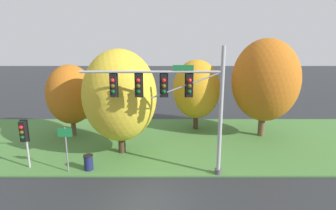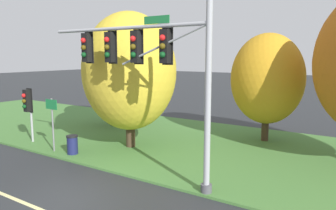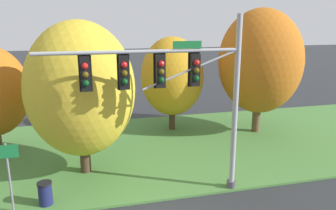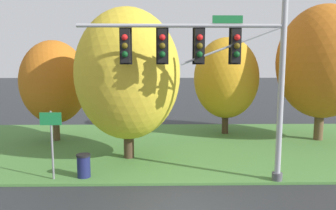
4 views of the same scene
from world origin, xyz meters
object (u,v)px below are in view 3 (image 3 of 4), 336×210
at_px(tree_left_of_mast, 81,89).
at_px(trash_bin, 45,193).
at_px(route_sign_post, 8,167).
at_px(tree_behind_signpost, 172,77).
at_px(tree_mid_verge, 260,62).
at_px(traffic_signal_mast, 175,84).

relative_size(tree_left_of_mast, trash_bin, 7.56).
xyz_separation_m(route_sign_post, tree_left_of_mast, (2.67, 2.84, 2.19)).
xyz_separation_m(tree_behind_signpost, tree_mid_verge, (5.16, -1.76, 1.01)).
relative_size(traffic_signal_mast, tree_behind_signpost, 1.28).
bearing_deg(tree_mid_verge, trash_bin, -153.96).
bearing_deg(tree_mid_verge, traffic_signal_mast, -138.09).
relative_size(traffic_signal_mast, trash_bin, 8.34).
bearing_deg(route_sign_post, tree_mid_verge, 24.90).
distance_m(route_sign_post, trash_bin, 1.76).
relative_size(route_sign_post, tree_left_of_mast, 0.38).
bearing_deg(tree_mid_verge, route_sign_post, -155.10).
xyz_separation_m(tree_left_of_mast, tree_mid_verge, (10.76, 3.40, 0.54)).
height_order(route_sign_post, tree_mid_verge, tree_mid_verge).
height_order(traffic_signal_mast, route_sign_post, traffic_signal_mast).
bearing_deg(trash_bin, tree_mid_verge, 26.04).
relative_size(route_sign_post, trash_bin, 2.91).
bearing_deg(tree_mid_verge, tree_behind_signpost, 161.14).
bearing_deg(trash_bin, traffic_signal_mast, -5.66).
xyz_separation_m(tree_left_of_mast, trash_bin, (-1.54, -2.61, -3.51)).
relative_size(traffic_signal_mast, route_sign_post, 2.87).
height_order(traffic_signal_mast, tree_left_of_mast, traffic_signal_mast).
distance_m(tree_left_of_mast, tree_behind_signpost, 7.63).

